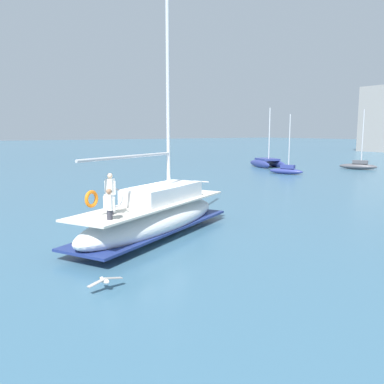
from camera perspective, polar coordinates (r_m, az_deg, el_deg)
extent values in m
plane|color=#38607A|center=(19.03, -5.71, -5.55)|extent=(400.00, 400.00, 0.00)
ellipsoid|color=white|center=(18.16, -5.25, -3.96)|extent=(6.50, 9.64, 1.40)
cube|color=navy|center=(18.23, -5.24, -4.92)|extent=(6.43, 9.48, 0.10)
cube|color=beige|center=(18.02, -5.29, -1.66)|extent=(6.11, 9.13, 0.08)
cube|color=white|center=(18.54, -4.05, -0.13)|extent=(3.46, 4.61, 0.70)
cylinder|color=silver|center=(18.90, -3.40, 16.07)|extent=(0.16, 0.16, 11.24)
cylinder|color=#B7B7BC|center=(16.41, -8.71, 4.89)|extent=(2.72, 5.19, 0.12)
cylinder|color=silver|center=(21.69, 1.28, 1.46)|extent=(0.83, 0.46, 0.06)
torus|color=orange|center=(16.62, -13.82, -0.94)|extent=(0.44, 0.69, 0.70)
cylinder|color=#33333D|center=(15.68, -11.25, -1.67)|extent=(0.20, 0.20, 0.80)
cube|color=white|center=(15.58, -11.32, 0.79)|extent=(0.38, 0.32, 0.56)
sphere|color=beige|center=(15.53, -11.36, 2.22)|extent=(0.20, 0.20, 0.20)
cylinder|color=white|center=(15.73, -11.92, 0.66)|extent=(0.09, 0.09, 0.50)
cylinder|color=white|center=(15.45, -10.69, 0.56)|extent=(0.09, 0.09, 0.50)
cylinder|color=#33333D|center=(14.84, -11.39, -3.14)|extent=(0.20, 0.20, 0.35)
cube|color=white|center=(14.75, -11.44, -1.41)|extent=(0.38, 0.32, 0.56)
sphere|color=#9E7051|center=(14.69, -11.49, 0.09)|extent=(0.20, 0.20, 0.20)
cylinder|color=white|center=(14.90, -12.08, -1.52)|extent=(0.09, 0.09, 0.50)
cylinder|color=white|center=(14.62, -10.78, -1.68)|extent=(0.09, 0.09, 0.50)
torus|color=silver|center=(15.83, -10.71, -0.76)|extent=(0.70, 0.40, 0.76)
ellipsoid|color=#4C4C51|center=(53.56, 22.11, 3.31)|extent=(4.29, 2.95, 0.70)
cube|color=#4C4C51|center=(53.50, 22.37, 3.88)|extent=(1.84, 1.40, 0.40)
cylinder|color=silver|center=(53.36, 22.67, 7.12)|extent=(0.12, 0.12, 6.46)
ellipsoid|color=navy|center=(45.34, 12.94, 2.83)|extent=(3.79, 2.27, 0.61)
cube|color=navy|center=(45.23, 13.18, 3.45)|extent=(1.60, 1.11, 0.40)
cylinder|color=silver|center=(45.06, 13.41, 6.83)|extent=(0.11, 0.11, 5.75)
ellipsoid|color=navy|center=(53.96, 11.43, 3.92)|extent=(5.55, 2.36, 0.91)
ellipsoid|color=navy|center=(53.03, 9.37, 3.89)|extent=(5.55, 2.36, 0.91)
cube|color=navy|center=(53.45, 10.43, 4.50)|extent=(3.62, 3.01, 0.24)
cylinder|color=silver|center=(52.95, 10.72, 8.02)|extent=(0.14, 0.14, 6.34)
ellipsoid|color=silver|center=(12.42, -11.99, -12.03)|extent=(0.38, 0.23, 0.16)
sphere|color=silver|center=(12.56, -12.45, -11.66)|extent=(0.11, 0.11, 0.11)
cone|color=gold|center=(12.62, -12.59, -11.62)|extent=(0.08, 0.05, 0.04)
cube|color=#9E9993|center=(12.28, -13.14, -12.21)|extent=(0.23, 0.57, 0.14)
cube|color=#9E9993|center=(12.55, -10.86, -11.68)|extent=(0.23, 0.57, 0.14)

